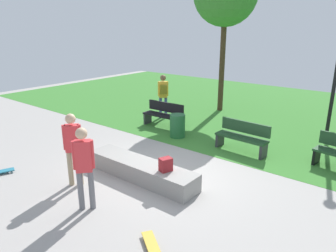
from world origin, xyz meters
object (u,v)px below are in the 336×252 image
skater_watching (73,144)px  park_bench_far_right (242,136)px  concrete_ledge (141,170)px  pedestrian_with_backpack (163,92)px  skateboard_by_ledge (152,246)px  backpack_on_ledge (166,165)px  skater_performing_trick (84,163)px  park_bench_center_lawn (164,114)px  trash_bin (177,126)px

skater_watching → park_bench_far_right: (2.15, 4.44, -0.56)m
concrete_ledge → pedestrian_with_backpack: pedestrian_with_backpack is taller
skateboard_by_ledge → pedestrian_with_backpack: bearing=128.0°
backpack_on_ledge → skater_watching: skater_watching is taller
skater_watching → skater_performing_trick: bearing=-25.1°
skateboard_by_ledge → pedestrian_with_backpack: pedestrian_with_backpack is taller
backpack_on_ledge → park_bench_far_right: bearing=13.5°
skater_performing_trick → skateboard_by_ledge: (1.89, -0.11, -0.98)m
concrete_ledge → park_bench_far_right: size_ratio=1.93×
skateboard_by_ledge → pedestrian_with_backpack: size_ratio=0.43×
concrete_ledge → park_bench_far_right: 3.44m
pedestrian_with_backpack → park_bench_center_lawn: bearing=-49.9°
concrete_ledge → trash_bin: trash_bin is taller
backpack_on_ledge → skateboard_by_ledge: 2.21m
skater_watching → pedestrian_with_backpack: (-2.03, 5.77, 0.04)m
concrete_ledge → backpack_on_ledge: (0.80, -0.01, 0.38)m
park_bench_center_lawn → trash_bin: (1.13, -0.63, -0.08)m
skater_watching → pedestrian_with_backpack: size_ratio=0.99×
pedestrian_with_backpack → backpack_on_ledge: bearing=-50.1°
backpack_on_ledge → park_bench_far_right: (0.35, 3.25, -0.12)m
park_bench_center_lawn → skater_watching: bearing=-75.3°
skateboard_by_ledge → park_bench_center_lawn: bearing=127.6°
backpack_on_ledge → pedestrian_with_backpack: size_ratio=0.18×
concrete_ledge → backpack_on_ledge: 0.89m
park_bench_center_lawn → trash_bin: park_bench_center_lawn is taller
park_bench_center_lawn → backpack_on_ledge: bearing=-50.1°
skater_performing_trick → skateboard_by_ledge: 2.13m
backpack_on_ledge → trash_bin: 3.64m
pedestrian_with_backpack → skateboard_by_ledge: bearing=-52.0°
skater_performing_trick → pedestrian_with_backpack: (-3.10, 6.27, 0.03)m
skater_watching → park_bench_center_lawn: skater_watching is taller
park_bench_far_right → park_bench_center_lawn: (-3.43, 0.45, 0.00)m
skateboard_by_ledge → trash_bin: (-3.12, 4.87, 0.33)m
park_bench_far_right → skater_watching: bearing=-115.8°
skateboard_by_ledge → park_bench_far_right: size_ratio=0.48×
skater_performing_trick → pedestrian_with_backpack: pedestrian_with_backpack is taller
skater_performing_trick → park_bench_far_right: bearing=77.7°
concrete_ledge → skateboard_by_ledge: (1.96, -1.82, -0.16)m
concrete_ledge → skater_watching: bearing=-129.4°
backpack_on_ledge → pedestrian_with_backpack: bearing=59.5°
concrete_ledge → trash_bin: 3.26m
skater_performing_trick → park_bench_center_lawn: bearing=113.6°
backpack_on_ledge → pedestrian_with_backpack: 5.98m
pedestrian_with_backpack → trash_bin: bearing=-39.0°
trash_bin → pedestrian_with_backpack: size_ratio=0.45×
backpack_on_ledge → pedestrian_with_backpack: pedestrian_with_backpack is taller
trash_bin → concrete_ledge: bearing=-69.3°
skater_performing_trick → park_bench_far_right: size_ratio=1.09×
park_bench_far_right → pedestrian_with_backpack: bearing=162.3°
skater_watching → trash_bin: skater_watching is taller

